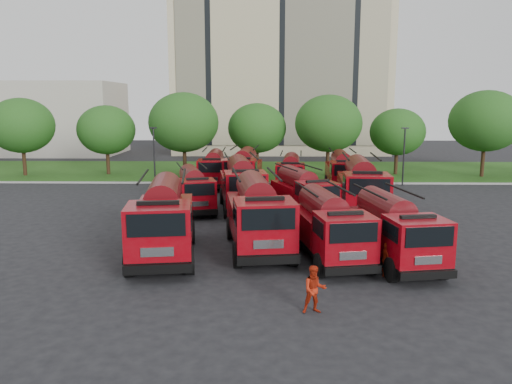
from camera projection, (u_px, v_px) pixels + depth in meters
The scene contains 32 objects.
ground at pixel (268, 236), 27.47m from camera, with size 140.00×140.00×0.00m, color black.
lawn at pixel (267, 171), 53.04m from camera, with size 70.00×16.00×0.12m, color #204312.
curb at pixel (267, 183), 45.07m from camera, with size 70.00×0.30×0.14m, color gray.
apartment_building at pixel (280, 66), 72.38m from camera, with size 30.00×14.18×25.00m.
side_building at pixel (54, 118), 70.40m from camera, with size 18.00×12.00×10.00m, color #AAA397.
tree_0 at pixel (21, 126), 48.65m from camera, with size 6.30×6.30×7.70m.
tree_1 at pixel (106, 130), 49.57m from camera, with size 5.71×5.71×6.98m.
tree_2 at pixel (184, 122), 47.81m from camera, with size 6.72×6.72×8.22m.
tree_3 at pixel (257, 128), 50.27m from camera, with size 5.88×5.88×7.19m.
tree_4 at pixel (329, 123), 48.57m from camera, with size 6.55×6.55×8.01m.
tree_5 at pixel (397, 132), 49.59m from camera, with size 5.46×5.46×6.68m.
tree_6 at pixel (486, 121), 47.77m from camera, with size 6.89×6.89×8.42m.
lamp_post_0 at pixel (154, 152), 44.05m from camera, with size 0.60×0.25×5.11m.
lamp_post_1 at pixel (404, 153), 43.66m from camera, with size 0.60×0.25×5.11m.
fire_truck_0 at pixel (163, 219), 23.70m from camera, with size 3.76×8.20×3.60m.
fire_truck_1 at pixel (258, 214), 24.81m from camera, with size 3.69×8.07×3.54m.
fire_truck_2 at pixel (329, 226), 23.29m from camera, with size 3.49×7.13×3.11m.
fire_truck_3 at pixel (394, 229), 22.72m from camera, with size 3.39×7.07×3.09m.
fire_truck_4 at pixel (194, 190), 33.69m from camera, with size 3.76×6.69×2.89m.
fire_truck_5 at pixel (242, 184), 34.15m from camera, with size 3.65×7.93×3.48m.
fire_truck_6 at pixel (303, 193), 32.16m from camera, with size 4.23×6.98×3.01m.
fire_truck_7 at pixel (362, 187), 32.73m from camera, with size 3.35×8.07×3.59m.
fire_truck_8 at pixel (214, 169), 43.36m from camera, with size 2.64×6.83×3.08m.
fire_truck_9 at pixel (244, 169), 41.85m from camera, with size 3.16×7.59×3.38m.
fire_truck_10 at pixel (291, 173), 41.30m from camera, with size 2.77×6.67×2.97m.
fire_truck_11 at pixel (343, 172), 41.15m from camera, with size 2.82×7.13×3.20m.
firefighter_0 at pixel (335, 264), 22.75m from camera, with size 0.57×0.42×1.56m, color #A5200C.
firefighter_1 at pixel (314, 313), 17.48m from camera, with size 0.83×0.46×1.71m, color #A5200C.
firefighter_2 at pixel (385, 277), 21.00m from camera, with size 0.90×0.51×1.53m, color #A5200C.
firefighter_3 at pixel (400, 245), 25.71m from camera, with size 1.28×0.66×1.98m, color #A5200C.
firefighter_4 at pixel (257, 219), 31.48m from camera, with size 0.73×0.48×1.49m, color black.
firefighter_5 at pixel (383, 214), 32.92m from camera, with size 1.55×0.67×1.67m, color #A5200C.
Camera 1 is at (-0.19, -26.61, 7.28)m, focal length 35.00 mm.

